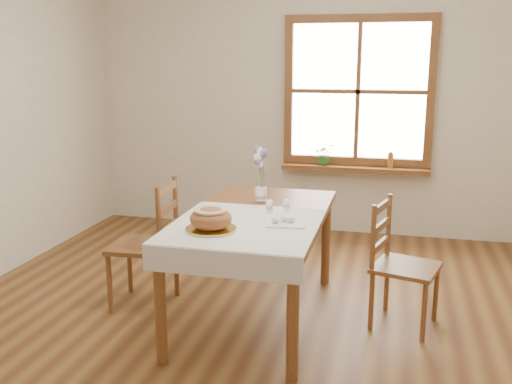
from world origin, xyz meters
TOP-DOWN VIEW (x-y plane):
  - ground at (0.00, 0.00)m, footprint 5.00×5.00m
  - room_walls at (0.00, 0.00)m, footprint 4.60×5.10m
  - window at (0.50, 2.47)m, footprint 1.46×0.08m
  - window_sill at (0.50, 2.40)m, footprint 1.46×0.20m
  - dining_table at (0.00, 0.30)m, footprint 0.90×1.60m
  - table_linen at (0.00, -0.00)m, footprint 0.91×0.99m
  - chair_left at (-0.85, 0.32)m, footprint 0.49×0.47m
  - chair_right at (1.00, 0.42)m, footprint 0.51×0.50m
  - bread_plate at (-0.16, -0.17)m, footprint 0.37×0.37m
  - bread_loaf at (-0.16, -0.17)m, footprint 0.25×0.25m
  - egg_napkin at (0.25, 0.07)m, footprint 0.27×0.24m
  - eggs at (0.25, 0.07)m, footprint 0.21×0.19m
  - salt_shaker at (0.09, 0.31)m, footprint 0.05×0.05m
  - pepper_shaker at (0.19, 0.38)m, footprint 0.06×0.06m
  - flower_vase at (-0.05, 0.63)m, footprint 0.10×0.10m
  - lavender_bouquet at (-0.05, 0.63)m, footprint 0.15×0.15m
  - potted_plant at (0.20, 2.40)m, footprint 0.24×0.25m
  - amber_bottle at (0.85, 2.40)m, footprint 0.07×0.07m

SIDE VIEW (x-z plane):
  - ground at x=0.00m, z-range 0.00..0.00m
  - chair_right at x=1.00m, z-range 0.00..0.86m
  - chair_left at x=-0.85m, z-range 0.00..0.93m
  - dining_table at x=0.00m, z-range 0.29..1.04m
  - window_sill at x=0.50m, z-range 0.66..0.71m
  - table_linen at x=0.00m, z-range 0.75..0.76m
  - egg_napkin at x=0.25m, z-range 0.76..0.77m
  - bread_plate at x=-0.16m, z-range 0.76..0.78m
  - eggs at x=0.25m, z-range 0.77..0.81m
  - amber_bottle at x=0.85m, z-range 0.71..0.88m
  - flower_vase at x=-0.05m, z-range 0.75..0.85m
  - potted_plant at x=0.20m, z-range 0.71..0.89m
  - pepper_shaker at x=0.19m, z-range 0.76..0.84m
  - salt_shaker at x=0.09m, z-range 0.76..0.85m
  - bread_loaf at x=-0.16m, z-range 0.78..0.92m
  - lavender_bouquet at x=-0.05m, z-range 0.85..1.14m
  - window at x=0.50m, z-range 0.72..2.18m
  - room_walls at x=0.00m, z-range 0.38..3.03m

